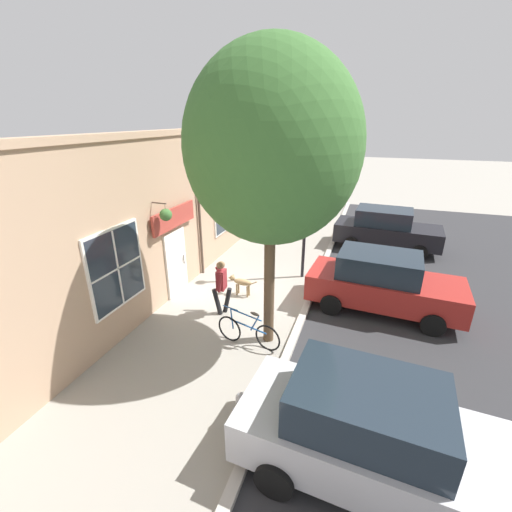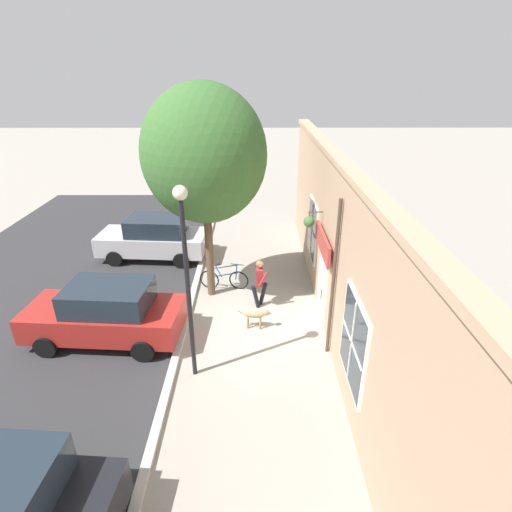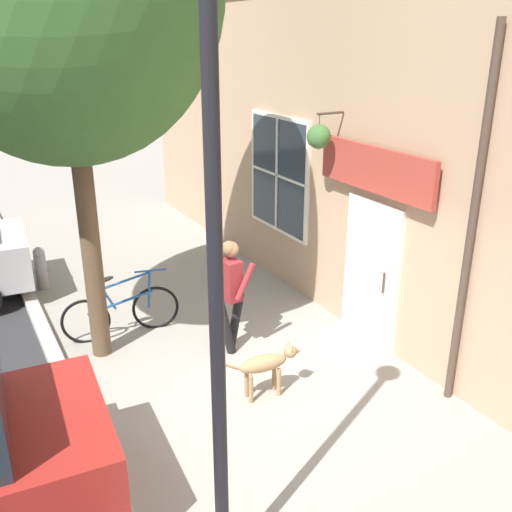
{
  "view_description": "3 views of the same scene",
  "coord_description": "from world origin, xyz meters",
  "views": [
    {
      "loc": [
        3.48,
        -9.16,
        5.33
      ],
      "look_at": [
        0.02,
        0.89,
        1.02
      ],
      "focal_mm": 24.0,
      "sensor_mm": 36.0,
      "label": 1
    },
    {
      "loc": [
        -0.12,
        9.94,
        7.08
      ],
      "look_at": [
        -0.17,
        -2.33,
        1.31
      ],
      "focal_mm": 28.0,
      "sensor_mm": 36.0,
      "label": 2
    },
    {
      "loc": [
        2.88,
        5.16,
        4.18
      ],
      "look_at": [
        -0.57,
        -1.05,
        1.44
      ],
      "focal_mm": 40.0,
      "sensor_mm": 36.0,
      "label": 3
    }
  ],
  "objects": [
    {
      "name": "ground_plane",
      "position": [
        0.0,
        0.0,
        0.0
      ],
      "size": [
        90.0,
        90.0,
        0.0
      ],
      "primitive_type": "plane",
      "color": "gray"
    },
    {
      "name": "curb_and_road",
      "position": [
        5.85,
        0.0,
        0.02
      ],
      "size": [
        10.1,
        28.0,
        0.12
      ],
      "color": "#B2ADA3",
      "rests_on": "ground_plane"
    },
    {
      "name": "storefront_facade",
      "position": [
        -2.34,
        -0.01,
        2.51
      ],
      "size": [
        0.95,
        18.0,
        5.01
      ],
      "color": "tan",
      "rests_on": "ground_plane"
    },
    {
      "name": "pedestrian_walking",
      "position": [
        -0.28,
        -1.26,
        0.98
      ],
      "size": [
        0.55,
        0.55,
        1.65
      ],
      "color": "black",
      "rests_on": "ground_plane"
    },
    {
      "name": "dog_on_leash",
      "position": [
        -0.16,
        -0.04,
        0.45
      ],
      "size": [
        1.03,
        0.28,
        0.66
      ],
      "color": "#997A51",
      "rests_on": "ground_plane"
    },
    {
      "name": "street_tree_by_curb",
      "position": [
        1.43,
        -2.06,
        4.63
      ],
      "size": [
        3.76,
        3.38,
        6.82
      ],
      "color": "brown",
      "rests_on": "ground_plane"
    },
    {
      "name": "leaning_bicycle",
      "position": [
        0.95,
        -2.43,
        0.38
      ],
      "size": [
        1.73,
        0.28,
        1.0
      ],
      "color": "black",
      "rests_on": "ground_plane"
    },
    {
      "name": "parked_car_nearest_curb",
      "position": [
        3.94,
        -5.0,
        0.88
      ],
      "size": [
        4.41,
        2.16,
        1.75
      ],
      "color": "#B7B7BC",
      "rests_on": "ground_plane"
    },
    {
      "name": "parked_car_mid_block",
      "position": [
        4.05,
        0.49,
        0.88
      ],
      "size": [
        4.41,
        2.16,
        1.75
      ],
      "color": "maroon",
      "rests_on": "ground_plane"
    },
    {
      "name": "street_lamp",
      "position": [
        1.41,
        1.95,
        3.21
      ],
      "size": [
        0.32,
        0.32,
        4.92
      ],
      "color": "black",
      "rests_on": "ground_plane"
    },
    {
      "name": "fire_hydrant",
      "position": [
        1.69,
        -4.79,
        0.4
      ],
      "size": [
        0.34,
        0.2,
        0.77
      ],
      "color": "#99999E",
      "rests_on": "ground_plane"
    }
  ]
}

